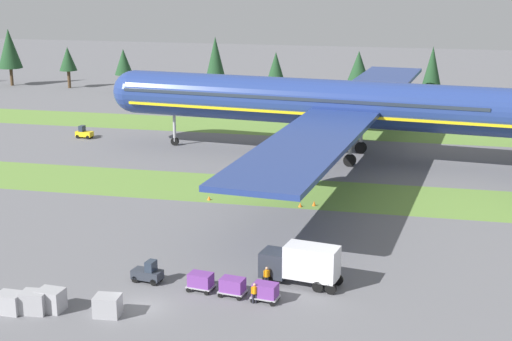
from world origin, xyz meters
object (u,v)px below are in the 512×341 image
(ground_crew_loader, at_px, (255,292))
(taxiway_marker_1, at_px, (209,198))
(uld_container_0, at_px, (10,303))
(baggage_tug, at_px, (148,273))
(catering_truck, at_px, (301,263))
(uld_container_2, at_px, (34,302))
(ground_crew_marshaller, at_px, (267,276))
(uld_container_3, at_px, (108,306))
(pushback_tractor, at_px, (84,133))
(cargo_dolly_lead, at_px, (201,280))
(taxiway_marker_0, at_px, (314,203))
(uld_container_1, at_px, (51,300))
(airliner, at_px, (342,103))
(taxiway_marker_2, at_px, (300,205))
(cargo_dolly_third, at_px, (265,291))
(cargo_dolly_second, at_px, (233,285))

(ground_crew_loader, relative_size, taxiway_marker_1, 3.73)
(uld_container_0, bearing_deg, baggage_tug, 43.14)
(catering_truck, relative_size, uld_container_2, 3.62)
(baggage_tug, xyz_separation_m, ground_crew_loader, (9.91, -2.24, 0.13))
(ground_crew_marshaller, xyz_separation_m, ground_crew_loader, (-0.27, -3.57, 0.00))
(uld_container_2, relative_size, uld_container_3, 1.00)
(pushback_tractor, height_order, uld_container_3, pushback_tractor)
(uld_container_0, bearing_deg, cargo_dolly_lead, 28.13)
(taxiway_marker_0, bearing_deg, pushback_tractor, 146.41)
(uld_container_1, distance_m, taxiway_marker_0, 35.46)
(airliner, height_order, uld_container_1, airliner)
(uld_container_3, xyz_separation_m, taxiway_marker_0, (11.69, 31.35, -0.55))
(catering_truck, bearing_deg, taxiway_marker_2, 19.24)
(cargo_dolly_third, relative_size, uld_container_1, 1.20)
(pushback_tractor, height_order, uld_container_2, pushback_tractor)
(airliner, distance_m, taxiway_marker_1, 27.15)
(catering_truck, bearing_deg, uld_container_0, 125.43)
(uld_container_1, relative_size, uld_container_2, 1.00)
(uld_container_2, xyz_separation_m, taxiway_marker_1, (5.31, 31.62, -0.64))
(uld_container_3, bearing_deg, cargo_dolly_third, 24.54)
(taxiway_marker_2, bearing_deg, uld_container_1, -116.00)
(uld_container_3, xyz_separation_m, taxiway_marker_2, (10.22, 30.61, -0.60))
(airliner, height_order, taxiway_marker_1, airliner)
(uld_container_0, relative_size, uld_container_2, 1.00)
(taxiway_marker_0, height_order, taxiway_marker_1, taxiway_marker_0)
(taxiway_marker_1, bearing_deg, uld_container_3, -88.99)
(airliner, height_order, ground_crew_marshaller, airliner)
(airliner, bearing_deg, cargo_dolly_third, -174.67)
(cargo_dolly_third, xyz_separation_m, pushback_tractor, (-40.02, 52.83, -0.10))
(catering_truck, height_order, taxiway_marker_2, catering_truck)
(cargo_dolly_lead, bearing_deg, uld_container_1, 129.59)
(taxiway_marker_1, bearing_deg, catering_truck, -56.56)
(baggage_tug, relative_size, catering_truck, 0.38)
(ground_crew_loader, height_order, taxiway_marker_1, ground_crew_loader)
(uld_container_0, bearing_deg, taxiway_marker_2, 60.44)
(uld_container_2, xyz_separation_m, taxiway_marker_0, (17.55, 32.03, -0.59))
(uld_container_3, bearing_deg, airliner, 77.23)
(pushback_tractor, relative_size, taxiway_marker_0, 4.81)
(cargo_dolly_third, xyz_separation_m, taxiway_marker_2, (-1.26, 25.37, -0.69))
(pushback_tractor, height_order, taxiway_marker_1, pushback_tractor)
(uld_container_1, xyz_separation_m, uld_container_3, (4.75, 0.07, -0.05))
(uld_container_1, bearing_deg, cargo_dolly_lead, 30.64)
(uld_container_1, bearing_deg, taxiway_marker_2, 64.00)
(taxiway_marker_1, xyz_separation_m, taxiway_marker_2, (10.76, -0.32, 0.00))
(taxiway_marker_1, bearing_deg, cargo_dolly_lead, -75.77)
(cargo_dolly_lead, bearing_deg, taxiway_marker_2, -1.40)
(catering_truck, bearing_deg, pushback_tractor, 50.71)
(ground_crew_marshaller, relative_size, uld_container_0, 0.87)
(cargo_dolly_lead, xyz_separation_m, cargo_dolly_second, (2.86, -0.45, 0.00))
(baggage_tug, relative_size, ground_crew_marshaller, 1.59)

